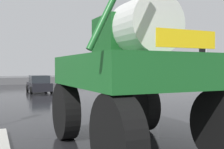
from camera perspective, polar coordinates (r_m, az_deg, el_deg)
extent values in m
plane|color=black|center=(18.02, -10.34, -5.64)|extent=(120.00, 120.00, 0.00)
cylinder|color=black|center=(8.86, -9.50, -7.35)|extent=(0.50, 1.75, 1.74)
cylinder|color=black|center=(9.91, 6.06, -6.40)|extent=(0.50, 1.75, 1.74)
cylinder|color=black|center=(5.45, 0.83, -12.93)|extent=(0.50, 1.75, 1.74)
cylinder|color=black|center=(7.03, 21.73, -9.74)|extent=(0.50, 1.75, 1.74)
cube|color=#195B23|center=(7.54, 4.25, 0.77)|extent=(3.33, 4.46, 0.81)
cube|color=#154E1E|center=(7.99, 2.66, 7.66)|extent=(1.53, 1.42, 1.10)
cylinder|color=silver|center=(7.06, 6.82, 9.83)|extent=(1.46, 1.34, 1.43)
cube|color=yellow|center=(5.72, 15.11, 7.08)|extent=(1.43, 0.07, 0.36)
cube|color=black|center=(25.80, -14.75, -2.35)|extent=(1.72, 4.11, 0.70)
cube|color=#23282D|center=(25.62, -14.71, -0.88)|extent=(1.57, 2.11, 0.64)
cylinder|color=black|center=(27.04, -16.97, -2.68)|extent=(0.18, 0.60, 0.60)
cylinder|color=black|center=(27.28, -13.41, -2.62)|extent=(0.18, 0.60, 0.60)
cylinder|color=black|center=(24.37, -16.24, -3.12)|extent=(0.18, 0.60, 0.60)
cylinder|color=black|center=(24.64, -12.31, -3.05)|extent=(0.18, 0.60, 0.60)
cylinder|color=#A8AAAF|center=(13.70, 18.78, -0.82)|extent=(0.11, 0.11, 3.39)
cube|color=black|center=(13.86, 18.22, 4.07)|extent=(0.24, 0.32, 0.84)
sphere|color=red|center=(14.02, 17.72, 5.15)|extent=(0.17, 0.17, 0.17)
sphere|color=#3C2403|center=(14.01, 17.71, 4.05)|extent=(0.17, 0.17, 0.17)
sphere|color=black|center=(14.00, 17.70, 2.95)|extent=(0.17, 0.17, 0.17)
cylinder|color=#A8AAAF|center=(26.28, 9.56, 4.71)|extent=(0.18, 0.18, 7.45)
cylinder|color=#A8AAAF|center=(27.09, 10.84, 12.23)|extent=(1.37, 0.10, 0.10)
cube|color=silver|center=(27.46, 12.04, 11.86)|extent=(0.50, 0.24, 0.16)
cube|color=#59595B|center=(38.18, -17.20, -1.26)|extent=(32.42, 0.24, 0.90)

